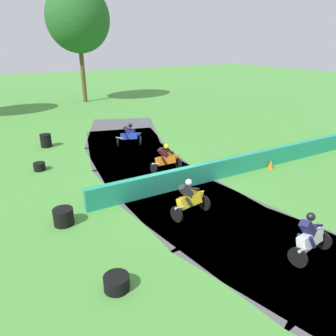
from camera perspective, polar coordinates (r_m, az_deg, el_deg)
name	(u,v)px	position (r m, az deg, el deg)	size (l,w,h in m)	color
ground_plane	(172,190)	(14.30, 0.64, -3.82)	(120.00, 120.00, 0.00)	#4C933D
track_asphalt	(189,185)	(14.76, 3.78, -3.01)	(8.84, 29.77, 0.01)	#515156
safety_barrier	(259,160)	(17.16, 15.59, 1.39)	(0.30, 18.00, 0.90)	#239375
motorcycle_lead_blue	(130,135)	(20.39, -6.69, 5.74)	(1.74, 1.24, 1.42)	black
motorcycle_chase_orange	(167,159)	(16.12, -0.22, 1.65)	(1.70, 0.84, 1.43)	black
motorcycle_trailing_yellow	(191,198)	(12.17, 3.98, -5.33)	(1.67, 0.94, 1.42)	black
motorcycle_fourth_white	(311,236)	(10.82, 23.76, -10.87)	(1.68, 0.88, 1.43)	black
tire_stack_near	(46,141)	(21.30, -20.60, 4.52)	(0.65, 0.65, 0.80)	black
tire_stack_mid_a	(39,167)	(17.57, -21.58, 0.24)	(0.57, 0.57, 0.40)	black
tire_stack_mid_b	(63,217)	(12.20, -17.84, -8.11)	(0.71, 0.71, 0.60)	black
tire_stack_far	(117,283)	(9.12, -8.99, -19.21)	(0.69, 0.69, 0.40)	black
traffic_cone	(271,164)	(17.37, 17.53, 0.60)	(0.28, 0.28, 0.44)	orange
tree_far_right	(78,19)	(36.14, -15.51, 23.90)	(6.20, 6.20, 11.37)	brown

